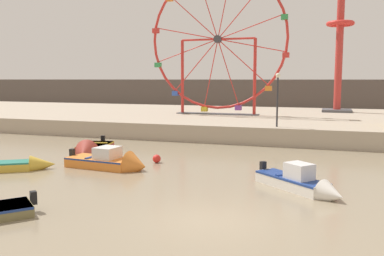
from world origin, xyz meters
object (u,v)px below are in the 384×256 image
drop_tower_red_tower (339,52)px  mooring_buoy_orange (157,159)px  motorboat_mustard_yellow (2,166)px  motorboat_faded_red (91,150)px  ferris_wheel_red_frame (218,42)px  motorboat_white_red_stripe (302,183)px  motorboat_orange_hull (114,162)px  promenade_lamp_near (278,91)px

drop_tower_red_tower → mooring_buoy_orange: (-9.34, -23.44, -6.90)m
motorboat_mustard_yellow → motorboat_faded_red: bearing=41.5°
ferris_wheel_red_frame → mooring_buoy_orange: bearing=-86.0°
motorboat_white_red_stripe → mooring_buoy_orange: 8.47m
motorboat_mustard_yellow → motorboat_orange_hull: bearing=-7.6°
motorboat_white_red_stripe → promenade_lamp_near: bearing=142.7°
motorboat_white_red_stripe → motorboat_faded_red: bearing=-159.3°
ferris_wheel_red_frame → promenade_lamp_near: ferris_wheel_red_frame is taller
motorboat_orange_hull → motorboat_white_red_stripe: 9.32m
motorboat_mustard_yellow → motorboat_faded_red: (1.61, 5.39, 0.02)m
motorboat_white_red_stripe → motorboat_orange_hull: bearing=-147.8°
mooring_buoy_orange → motorboat_mustard_yellow: bearing=-146.4°
drop_tower_red_tower → mooring_buoy_orange: bearing=-111.7°
promenade_lamp_near → mooring_buoy_orange: bearing=-122.6°
motorboat_orange_hull → ferris_wheel_red_frame: bearing=94.7°
mooring_buoy_orange → promenade_lamp_near: bearing=57.4°
motorboat_mustard_yellow → motorboat_white_red_stripe: 14.11m
motorboat_orange_hull → motorboat_faded_red: motorboat_orange_hull is taller
motorboat_mustard_yellow → drop_tower_red_tower: drop_tower_red_tower is taller
motorboat_white_red_stripe → mooring_buoy_orange: bearing=-162.9°
motorboat_white_red_stripe → mooring_buoy_orange: size_ratio=8.78×
motorboat_white_red_stripe → motorboat_faded_red: (-12.48, 4.60, -0.08)m
promenade_lamp_near → mooring_buoy_orange: (-5.30, -8.30, -3.40)m
motorboat_white_red_stripe → mooring_buoy_orange: (-7.74, 3.42, -0.12)m
mooring_buoy_orange → ferris_wheel_red_frame: bearing=94.0°
motorboat_mustard_yellow → promenade_lamp_near: size_ratio=1.44×
ferris_wheel_red_frame → mooring_buoy_orange: (1.17, -16.86, -7.60)m
ferris_wheel_red_frame → motorboat_faded_red: bearing=-102.8°
ferris_wheel_red_frame → motorboat_mustard_yellow: bearing=-103.8°
motorboat_mustard_yellow → drop_tower_red_tower: 32.52m
motorboat_orange_hull → motorboat_white_red_stripe: bearing=-3.2°
motorboat_faded_red → mooring_buoy_orange: size_ratio=8.74×
motorboat_orange_hull → drop_tower_red_tower: drop_tower_red_tower is taller
mooring_buoy_orange → motorboat_orange_hull: bearing=-126.1°
motorboat_white_red_stripe → drop_tower_red_tower: (1.60, 26.86, 6.77)m
motorboat_mustard_yellow → drop_tower_red_tower: bearing=28.6°
motorboat_mustard_yellow → promenade_lamp_near: 17.42m
motorboat_white_red_stripe → drop_tower_red_tower: 27.75m
motorboat_faded_red → mooring_buoy_orange: (4.74, -1.18, -0.04)m
motorboat_white_red_stripe → mooring_buoy_orange: motorboat_white_red_stripe is taller
motorboat_orange_hull → ferris_wheel_red_frame: (0.30, 18.87, 7.49)m
promenade_lamp_near → mooring_buoy_orange: size_ratio=8.24×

